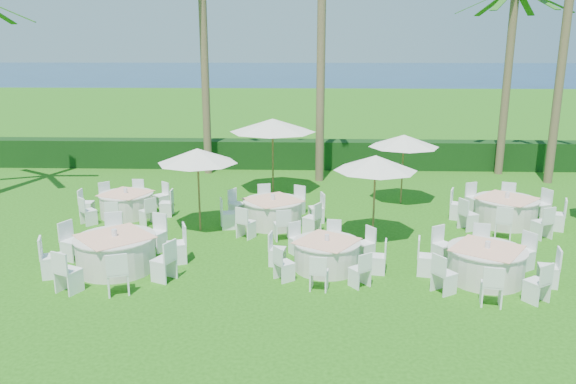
% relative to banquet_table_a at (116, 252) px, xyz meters
% --- Properties ---
extents(ground, '(120.00, 120.00, 0.00)m').
position_rel_banquet_table_a_xyz_m(ground, '(4.03, -0.35, -0.44)').
color(ground, '#1D520E').
rests_on(ground, ground).
extents(hedge, '(34.00, 1.00, 1.20)m').
position_rel_banquet_table_a_xyz_m(hedge, '(4.03, 11.65, 0.16)').
color(hedge, black).
rests_on(hedge, ground).
extents(ocean, '(260.00, 260.00, 0.00)m').
position_rel_banquet_table_a_xyz_m(ocean, '(4.03, 101.65, -0.44)').
color(ocean, '#061C42').
rests_on(ocean, ground).
extents(banquet_table_a, '(3.23, 3.23, 0.99)m').
position_rel_banquet_table_a_xyz_m(banquet_table_a, '(0.00, 0.00, 0.00)').
color(banquet_table_a, beige).
rests_on(banquet_table_a, ground).
extents(banquet_table_b, '(2.79, 2.79, 0.86)m').
position_rel_banquet_table_a_xyz_m(banquet_table_b, '(4.97, 0.21, -0.07)').
color(banquet_table_b, beige).
rests_on(banquet_table_b, ground).
extents(banquet_table_c, '(3.04, 3.04, 0.92)m').
position_rel_banquet_table_a_xyz_m(banquet_table_c, '(8.53, -0.32, -0.03)').
color(banquet_table_c, beige).
rests_on(banquet_table_c, ground).
extents(banquet_table_d, '(2.89, 2.89, 0.89)m').
position_rel_banquet_table_a_xyz_m(banquet_table_d, '(-1.12, 4.30, -0.05)').
color(banquet_table_d, beige).
rests_on(banquet_table_d, ground).
extents(banquet_table_e, '(3.07, 3.07, 0.94)m').
position_rel_banquet_table_a_xyz_m(banquet_table_e, '(3.49, 3.53, -0.03)').
color(banquet_table_e, beige).
rests_on(banquet_table_e, ground).
extents(banquet_table_f, '(3.13, 3.13, 0.97)m').
position_rel_banquet_table_a_xyz_m(banquet_table_f, '(10.38, 3.87, -0.01)').
color(banquet_table_f, beige).
rests_on(banquet_table_f, ground).
extents(umbrella_a, '(2.25, 2.25, 2.39)m').
position_rel_banquet_table_a_xyz_m(umbrella_a, '(1.43, 2.96, 1.74)').
color(umbrella_a, brown).
rests_on(umbrella_a, ground).
extents(umbrella_b, '(2.22, 2.22, 2.35)m').
position_rel_banquet_table_a_xyz_m(umbrella_b, '(6.29, 2.30, 1.71)').
color(umbrella_b, brown).
rests_on(umbrella_b, ground).
extents(umbrella_c, '(3.03, 3.03, 2.68)m').
position_rel_banquet_table_a_xyz_m(umbrella_c, '(3.25, 7.31, 2.01)').
color(umbrella_c, brown).
rests_on(umbrella_c, ground).
extents(umbrella_d, '(2.32, 2.32, 2.32)m').
position_rel_banquet_table_a_xyz_m(umbrella_d, '(7.65, 6.09, 1.68)').
color(umbrella_d, brown).
rests_on(umbrella_d, ground).
extents(palm_b, '(4.39, 4.20, 8.15)m').
position_rel_banquet_table_a_xyz_m(palm_b, '(0.35, 10.50, 4.09)').
color(palm_b, brown).
rests_on(palm_b, ground).
extents(palm_c, '(4.14, 4.40, 10.65)m').
position_rel_banquet_table_a_xyz_m(palm_c, '(4.95, 9.29, 5.37)').
color(palm_c, brown).
rests_on(palm_c, ground).
extents(palm_d, '(4.40, 4.17, 7.36)m').
position_rel_banquet_table_a_xyz_m(palm_d, '(12.42, 10.80, 3.68)').
color(palm_d, brown).
rests_on(palm_d, ground).
extents(palm_e, '(4.37, 4.24, 10.70)m').
position_rel_banquet_table_a_xyz_m(palm_e, '(13.83, 9.28, 5.39)').
color(palm_e, brown).
rests_on(palm_e, ground).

